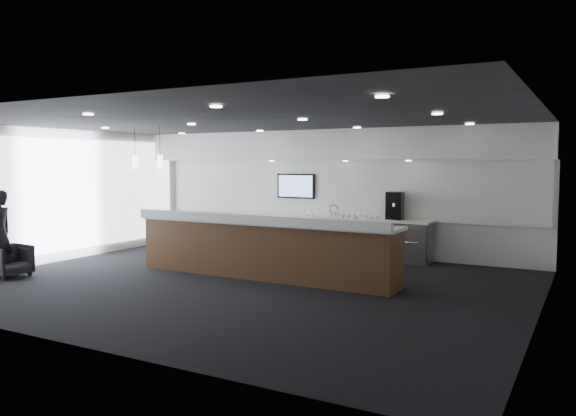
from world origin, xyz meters
The scene contains 26 objects.
ground centered at (0.00, 0.00, 0.00)m, with size 10.00×10.00×0.00m, color black.
ceiling centered at (0.00, 0.00, 3.00)m, with size 10.00×8.00×0.02m, color black.
back_wall centered at (0.00, 4.00, 1.50)m, with size 10.00×0.02×3.00m, color silver.
left_wall centered at (-5.00, 0.00, 1.50)m, with size 0.02×8.00×3.00m, color silver.
right_wall centered at (5.00, 0.00, 1.50)m, with size 0.02×8.00×3.00m, color silver.
soffit_bulkhead centered at (0.00, 3.55, 2.65)m, with size 10.00×0.90×0.70m, color white.
alcove_panel centered at (0.00, 3.97, 1.60)m, with size 9.80×0.06×1.40m, color white.
window_blinds_wall centered at (-4.96, 0.00, 1.50)m, with size 0.04×7.36×2.55m, color #ADBED0.
back_credenza centered at (0.00, 3.64, 0.48)m, with size 5.06×0.66×0.95m.
wall_tv centered at (-1.00, 3.91, 1.65)m, with size 1.05×0.08×0.62m.
pendant_left centered at (-2.40, 0.80, 2.25)m, with size 0.12×0.12×0.30m, color beige.
pendant_right centered at (-3.10, 0.80, 2.25)m, with size 0.12×0.12×0.30m, color beige.
ceiling_can_lights centered at (0.00, 0.00, 2.97)m, with size 7.00×5.00×0.02m, color white, non-canonical shape.
service_counter centered at (0.01, 0.64, 0.57)m, with size 5.51×0.96×1.49m.
coffee_machine centered at (1.66, 3.70, 1.26)m, with size 0.41×0.50×0.63m.
info_sign_left centered at (-0.44, 3.54, 1.06)m, with size 0.17×0.02×0.23m, color white.
info_sign_right centered at (0.84, 3.51, 1.06)m, with size 0.17×0.02×0.22m, color white.
armchair centered at (-4.38, -1.71, 0.31)m, with size 0.67×0.69×0.63m, color black.
cup_0 centered at (1.30, 3.52, 0.99)m, with size 0.09×0.09×0.08m, color white.
cup_1 centered at (1.16, 3.52, 0.99)m, with size 0.09×0.09×0.08m, color white.
cup_2 centered at (1.02, 3.52, 0.99)m, with size 0.09×0.09×0.08m, color white.
cup_3 centered at (0.88, 3.52, 0.99)m, with size 0.09×0.09×0.08m, color white.
cup_4 centered at (0.74, 3.52, 0.99)m, with size 0.09×0.09×0.08m, color white.
cup_5 centered at (0.60, 3.52, 0.99)m, with size 0.09×0.09×0.08m, color white.
cup_6 centered at (0.46, 3.52, 0.99)m, with size 0.09×0.09×0.08m, color white.
cup_7 centered at (0.32, 3.52, 0.99)m, with size 0.09×0.09×0.08m, color white.
Camera 1 is at (5.65, -8.61, 2.22)m, focal length 35.00 mm.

